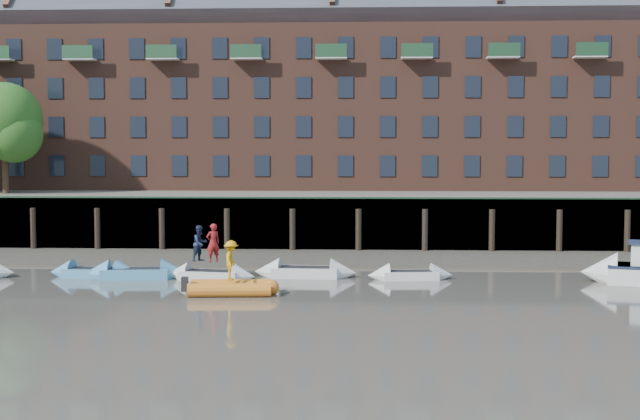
# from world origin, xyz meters

# --- Properties ---
(ground) EXTENTS (220.00, 220.00, 0.00)m
(ground) POSITION_xyz_m (0.00, 0.00, 0.00)
(ground) COLOR #5B564E
(ground) RESTS_ON ground
(foreshore) EXTENTS (110.00, 8.00, 0.50)m
(foreshore) POSITION_xyz_m (0.00, 18.00, 0.00)
(foreshore) COLOR #3D382F
(foreshore) RESTS_ON ground
(mud_band) EXTENTS (110.00, 1.60, 0.10)m
(mud_band) POSITION_xyz_m (0.00, 14.60, 0.00)
(mud_band) COLOR #4C4336
(mud_band) RESTS_ON ground
(river_wall) EXTENTS (110.00, 1.23, 3.30)m
(river_wall) POSITION_xyz_m (-0.00, 22.38, 1.59)
(river_wall) COLOR #2D2A26
(river_wall) RESTS_ON ground
(bank_terrace) EXTENTS (110.00, 28.00, 3.20)m
(bank_terrace) POSITION_xyz_m (0.00, 36.00, 1.60)
(bank_terrace) COLOR #5E594D
(bank_terrace) RESTS_ON ground
(apartment_terrace) EXTENTS (80.60, 15.56, 20.98)m
(apartment_terrace) POSITION_xyz_m (-0.00, 36.99, 12.82)
(apartment_terrace) COLOR brown
(apartment_terrace) RESTS_ON bank_terrace
(rowboat_1) EXTENTS (4.61, 1.73, 1.31)m
(rowboat_1) POSITION_xyz_m (-10.72, 10.35, 0.23)
(rowboat_1) COLOR #4A92C1
(rowboat_1) RESTS_ON ground
(rowboat_2) EXTENTS (5.07, 1.97, 1.44)m
(rowboat_2) POSITION_xyz_m (-8.64, 10.11, 0.25)
(rowboat_2) COLOR #4A92C1
(rowboat_2) RESTS_ON ground
(rowboat_3) EXTENTS (4.50, 1.94, 1.26)m
(rowboat_3) POSITION_xyz_m (-4.97, 9.88, 0.22)
(rowboat_3) COLOR silver
(rowboat_3) RESTS_ON ground
(rowboat_4) EXTENTS (5.03, 1.69, 1.44)m
(rowboat_4) POSITION_xyz_m (-0.53, 10.92, 0.25)
(rowboat_4) COLOR silver
(rowboat_4) RESTS_ON ground
(rowboat_5) EXTENTS (4.16, 1.59, 1.18)m
(rowboat_5) POSITION_xyz_m (4.53, 10.46, 0.21)
(rowboat_5) COLOR silver
(rowboat_5) RESTS_ON ground
(rib_tender) EXTENTS (3.89, 2.06, 0.67)m
(rib_tender) POSITION_xyz_m (-3.22, 5.65, 0.29)
(rib_tender) COLOR orange
(rib_tender) RESTS_ON ground
(motor_launch) EXTENTS (6.39, 3.60, 2.51)m
(motor_launch) POSITION_xyz_m (15.05, 9.58, 0.64)
(motor_launch) COLOR silver
(motor_launch) RESTS_ON ground
(person_rower_a) EXTENTS (0.80, 0.73, 1.84)m
(person_rower_a) POSITION_xyz_m (-4.83, 9.85, 1.77)
(person_rower_a) COLOR maroon
(person_rower_a) RESTS_ON rowboat_3
(person_rower_b) EXTENTS (1.02, 1.06, 1.73)m
(person_rower_b) POSITION_xyz_m (-5.51, 10.14, 1.71)
(person_rower_b) COLOR #19233F
(person_rower_b) RESTS_ON rowboat_3
(person_rib_crew) EXTENTS (0.67, 1.12, 1.69)m
(person_rib_crew) POSITION_xyz_m (-3.35, 5.70, 1.47)
(person_rib_crew) COLOR orange
(person_rib_crew) RESTS_ON rib_tender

